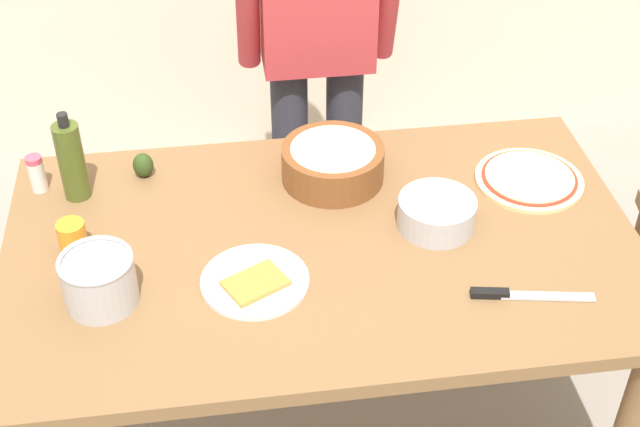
# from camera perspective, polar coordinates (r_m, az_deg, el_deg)

# --- Properties ---
(dining_table) EXTENTS (1.60, 0.96, 0.76)m
(dining_table) POSITION_cam_1_polar(r_m,az_deg,el_deg) (2.29, 0.18, -3.54)
(dining_table) COLOR brown
(dining_table) RESTS_ON ground
(person_cook) EXTENTS (0.49, 0.25, 1.62)m
(person_cook) POSITION_cam_1_polar(r_m,az_deg,el_deg) (2.77, -0.19, 11.34)
(person_cook) COLOR #2D2D38
(person_cook) RESTS_ON ground
(pizza_raw_on_board) EXTENTS (0.30, 0.30, 0.02)m
(pizza_raw_on_board) POSITION_cam_1_polar(r_m,az_deg,el_deg) (2.49, 13.33, 2.18)
(pizza_raw_on_board) COLOR beige
(pizza_raw_on_board) RESTS_ON dining_table
(plate_with_slice) EXTENTS (0.26, 0.26, 0.02)m
(plate_with_slice) POSITION_cam_1_polar(r_m,az_deg,el_deg) (2.11, -4.21, -4.38)
(plate_with_slice) COLOR white
(plate_with_slice) RESTS_ON dining_table
(popcorn_bowl) EXTENTS (0.28, 0.28, 0.11)m
(popcorn_bowl) POSITION_cam_1_polar(r_m,az_deg,el_deg) (2.40, 0.83, 3.47)
(popcorn_bowl) COLOR brown
(popcorn_bowl) RESTS_ON dining_table
(mixing_bowl_steel) EXTENTS (0.20, 0.20, 0.08)m
(mixing_bowl_steel) POSITION_cam_1_polar(r_m,az_deg,el_deg) (2.27, 7.53, 0.03)
(mixing_bowl_steel) COLOR #B7B7BC
(mixing_bowl_steel) RESTS_ON dining_table
(olive_oil_bottle) EXTENTS (0.07, 0.07, 0.26)m
(olive_oil_bottle) POSITION_cam_1_polar(r_m,az_deg,el_deg) (2.40, -15.73, 3.30)
(olive_oil_bottle) COLOR #47561E
(olive_oil_bottle) RESTS_ON dining_table
(steel_pot) EXTENTS (0.17, 0.17, 0.13)m
(steel_pot) POSITION_cam_1_polar(r_m,az_deg,el_deg) (2.09, -14.07, -4.16)
(steel_pot) COLOR #B7B7BC
(steel_pot) RESTS_ON dining_table
(cup_orange) EXTENTS (0.07, 0.07, 0.08)m
(cup_orange) POSITION_cam_1_polar(r_m,az_deg,el_deg) (2.26, -15.67, -1.49)
(cup_orange) COLOR orange
(cup_orange) RESTS_ON dining_table
(salt_shaker) EXTENTS (0.04, 0.04, 0.11)m
(salt_shaker) POSITION_cam_1_polar(r_m,az_deg,el_deg) (2.49, -17.79, 2.48)
(salt_shaker) COLOR white
(salt_shaker) RESTS_ON dining_table
(chef_knife) EXTENTS (0.29, 0.08, 0.02)m
(chef_knife) POSITION_cam_1_polar(r_m,az_deg,el_deg) (2.12, 12.58, -5.13)
(chef_knife) COLOR silver
(chef_knife) RESTS_ON dining_table
(avocado) EXTENTS (0.06, 0.06, 0.07)m
(avocado) POSITION_cam_1_polar(r_m,az_deg,el_deg) (2.48, -11.33, 3.08)
(avocado) COLOR #2D4219
(avocado) RESTS_ON dining_table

